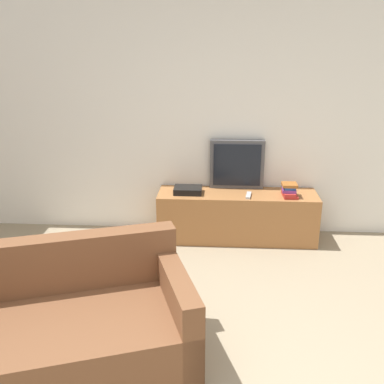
% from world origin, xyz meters
% --- Properties ---
extents(wall_back, '(9.00, 0.06, 2.60)m').
position_xyz_m(wall_back, '(0.00, 3.03, 1.30)').
color(wall_back, white).
rests_on(wall_back, ground_plane).
extents(tv_stand, '(1.72, 0.47, 0.54)m').
position_xyz_m(tv_stand, '(0.37, 2.74, 0.27)').
color(tv_stand, '#9E6638').
rests_on(tv_stand, ground_plane).
extents(television, '(0.60, 0.09, 0.54)m').
position_xyz_m(television, '(0.36, 2.94, 0.81)').
color(television, '#4C4C51').
rests_on(television, tv_stand).
extents(couch, '(1.89, 1.39, 0.83)m').
position_xyz_m(couch, '(-0.86, 0.57, 0.28)').
color(couch, brown).
rests_on(couch, ground_plane).
extents(book_stack, '(0.17, 0.23, 0.15)m').
position_xyz_m(book_stack, '(0.91, 2.67, 0.60)').
color(book_stack, '#B72D28').
rests_on(book_stack, tv_stand).
extents(remote_on_stand, '(0.07, 0.20, 0.02)m').
position_xyz_m(remote_on_stand, '(0.48, 2.64, 0.55)').
color(remote_on_stand, '#B7B7B7').
rests_on(remote_on_stand, tv_stand).
extents(set_top_box, '(0.30, 0.22, 0.07)m').
position_xyz_m(set_top_box, '(-0.17, 2.72, 0.57)').
color(set_top_box, black).
rests_on(set_top_box, tv_stand).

